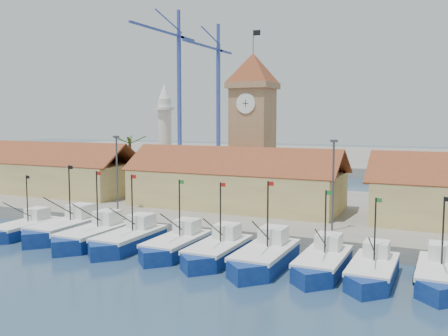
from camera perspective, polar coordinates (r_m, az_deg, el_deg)
The scene contains 21 objects.
ground at distance 45.96m, azimuth -8.88°, elevation -10.29°, with size 400.00×400.00×0.00m, color navy.
quay at distance 66.58m, azimuth 2.62°, elevation -4.54°, with size 140.00×32.00×1.50m, color gray.
terminal at distance 149.23m, azimuth 15.12°, elevation 1.09°, with size 240.00×80.00×2.00m, color gray.
boat_0 at distance 58.13m, azimuth -22.05°, elevation -6.52°, with size 3.30×9.05×6.85m.
boat_1 at distance 55.82m, azimuth -17.80°, elevation -6.74°, with size 3.89×10.66×8.07m.
boat_2 at distance 52.07m, azimuth -14.85°, elevation -7.60°, with size 3.73×10.22×7.73m.
boat_3 at distance 49.69m, azimuth -11.00°, elevation -8.17°, with size 3.65×10.00×7.57m.
boat_4 at distance 47.15m, azimuth -5.61°, elevation -8.89°, with size 3.51×9.63×7.28m.
boat_5 at distance 44.88m, azimuth -0.89°, elevation -9.61°, with size 3.53×9.66×7.31m.
boat_6 at distance 42.91m, azimuth 4.55°, elevation -10.30°, with size 3.72×10.20×7.72m.
boat_7 at distance 42.17m, azimuth 11.14°, elevation -10.77°, with size 3.44×9.42×7.13m.
boat_8 at distance 41.09m, azimuth 16.58°, elevation -11.39°, with size 3.30×9.04×6.84m.
boat_9 at distance 41.64m, azimuth 23.54°, elevation -11.36°, with size 3.43×9.40×7.11m.
hall_left at distance 80.57m, azimuth -20.12°, elevation -0.76°, with size 31.20×10.13×7.61m.
hall_center at distance 62.42m, azimuth 1.26°, elevation -2.22°, with size 27.04×10.13×7.61m.
clock_tower at distance 67.36m, azimuth 3.31°, elevation 5.16°, with size 5.80×5.80×22.70m.
minaret at distance 75.91m, azimuth -6.77°, elevation 3.52°, with size 3.00×3.00×16.30m.
palm_tree at distance 77.21m, azimuth -10.68°, elevation 0.90°, with size 5.60×5.03×8.39m.
lamp_posts at distance 54.69m, azimuth -1.59°, elevation -0.72°, with size 80.70×0.25×9.03m.
crane_blue_far at distance 158.79m, azimuth -5.50°, elevation 10.84°, with size 1.00×36.26×44.09m.
crane_blue_near at distance 159.21m, azimuth -0.89°, elevation 9.92°, with size 1.00×32.69×39.98m.
Camera 1 is at (24.55, -36.73, 12.66)m, focal length 40.00 mm.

